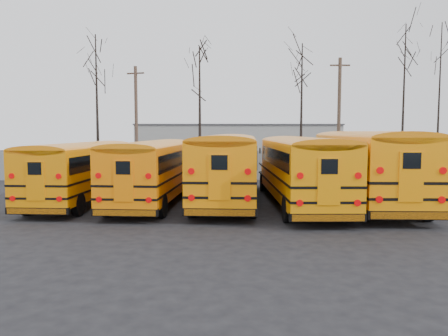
{
  "coord_description": "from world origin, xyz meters",
  "views": [
    {
      "loc": [
        -0.37,
        -17.82,
        3.34
      ],
      "look_at": [
        -0.02,
        2.77,
        1.6
      ],
      "focal_mm": 35.0,
      "sensor_mm": 36.0,
      "label": 1
    }
  ],
  "objects_px": {
    "bus_d": "(301,165)",
    "bus_e": "(365,161)",
    "utility_pole_left": "(136,118)",
    "bus_c": "(227,162)",
    "bus_b": "(154,166)",
    "bus_a": "(83,167)",
    "utility_pole_right": "(339,113)"
  },
  "relations": [
    {
      "from": "bus_d",
      "to": "bus_e",
      "type": "distance_m",
      "value": 3.11
    },
    {
      "from": "bus_d",
      "to": "utility_pole_left",
      "type": "height_order",
      "value": "utility_pole_left"
    },
    {
      "from": "bus_c",
      "to": "bus_b",
      "type": "bearing_deg",
      "value": -171.46
    },
    {
      "from": "bus_a",
      "to": "bus_b",
      "type": "xyz_separation_m",
      "value": [
        3.37,
        -0.32,
        0.05
      ]
    },
    {
      "from": "bus_d",
      "to": "utility_pole_right",
      "type": "distance_m",
      "value": 19.93
    },
    {
      "from": "bus_d",
      "to": "utility_pole_left",
      "type": "bearing_deg",
      "value": 120.94
    },
    {
      "from": "bus_e",
      "to": "utility_pole_left",
      "type": "relative_size",
      "value": 1.41
    },
    {
      "from": "bus_b",
      "to": "bus_d",
      "type": "height_order",
      "value": "bus_d"
    },
    {
      "from": "bus_b",
      "to": "utility_pole_right",
      "type": "distance_m",
      "value": 22.4
    },
    {
      "from": "utility_pole_right",
      "to": "bus_a",
      "type": "bearing_deg",
      "value": -133.29
    },
    {
      "from": "bus_c",
      "to": "utility_pole_left",
      "type": "xyz_separation_m",
      "value": [
        -7.23,
        16.51,
        2.58
      ]
    },
    {
      "from": "bus_c",
      "to": "utility_pole_right",
      "type": "relative_size",
      "value": 1.22
    },
    {
      "from": "bus_a",
      "to": "bus_e",
      "type": "bearing_deg",
      "value": 1.86
    },
    {
      "from": "bus_b",
      "to": "bus_d",
      "type": "relative_size",
      "value": 0.95
    },
    {
      "from": "bus_e",
      "to": "utility_pole_right",
      "type": "distance_m",
      "value": 18.53
    },
    {
      "from": "bus_a",
      "to": "utility_pole_right",
      "type": "height_order",
      "value": "utility_pole_right"
    },
    {
      "from": "bus_a",
      "to": "bus_d",
      "type": "bearing_deg",
      "value": -2.13
    },
    {
      "from": "bus_e",
      "to": "bus_b",
      "type": "bearing_deg",
      "value": -178.92
    },
    {
      "from": "utility_pole_left",
      "to": "utility_pole_right",
      "type": "height_order",
      "value": "utility_pole_right"
    },
    {
      "from": "bus_b",
      "to": "bus_d",
      "type": "xyz_separation_m",
      "value": [
        6.62,
        -0.85,
        0.11
      ]
    },
    {
      "from": "bus_b",
      "to": "bus_d",
      "type": "distance_m",
      "value": 6.68
    },
    {
      "from": "bus_a",
      "to": "utility_pole_right",
      "type": "relative_size",
      "value": 1.08
    },
    {
      "from": "bus_b",
      "to": "bus_c",
      "type": "bearing_deg",
      "value": 9.28
    },
    {
      "from": "bus_d",
      "to": "utility_pole_right",
      "type": "bearing_deg",
      "value": 69.85
    },
    {
      "from": "bus_c",
      "to": "utility_pole_left",
      "type": "bearing_deg",
      "value": 118.17
    },
    {
      "from": "bus_d",
      "to": "bus_c",
      "type": "bearing_deg",
      "value": 161.67
    },
    {
      "from": "bus_a",
      "to": "utility_pole_right",
      "type": "xyz_separation_m",
      "value": [
        16.83,
        17.29,
        3.25
      ]
    },
    {
      "from": "utility_pole_left",
      "to": "bus_b",
      "type": "bearing_deg",
      "value": -59.63
    },
    {
      "from": "bus_d",
      "to": "utility_pole_left",
      "type": "relative_size",
      "value": 1.29
    },
    {
      "from": "bus_a",
      "to": "bus_d",
      "type": "height_order",
      "value": "bus_d"
    },
    {
      "from": "utility_pole_left",
      "to": "utility_pole_right",
      "type": "bearing_deg",
      "value": 20.32
    },
    {
      "from": "utility_pole_left",
      "to": "bus_e",
      "type": "bearing_deg",
      "value": -34.12
    }
  ]
}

